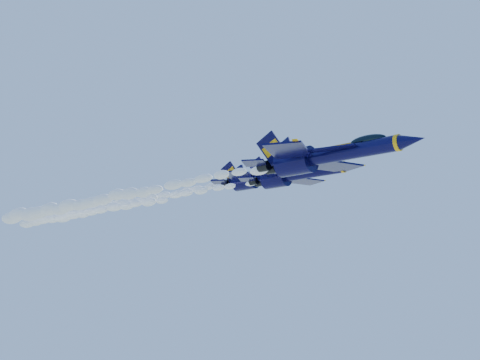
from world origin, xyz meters
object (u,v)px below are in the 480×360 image
Objects in this scene: jet_lead at (326,155)px; jet_fourth at (260,177)px; jet_third at (263,178)px; jet_second at (296,174)px.

jet_lead is 36.91m from jet_fourth.
jet_third is 5.20m from jet_fourth.
jet_second is at bearing -40.81° from jet_third.
jet_lead reaches higher than jet_second.
jet_second is at bearing 139.69° from jet_lead.
jet_second is 20.08m from jet_third.
jet_second is 25.25m from jet_fourth.
jet_second is (-8.97, 7.61, 0.45)m from jet_lead.
jet_fourth is (-18.37, 16.59, 5.02)m from jet_second.
jet_third is at bearing 139.19° from jet_second.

